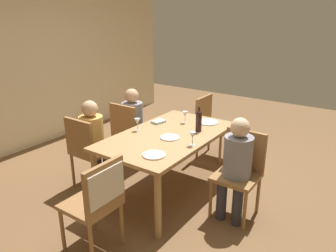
{
  "coord_description": "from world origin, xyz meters",
  "views": [
    {
      "loc": [
        -2.9,
        -2.02,
        2.1
      ],
      "look_at": [
        0.0,
        0.0,
        0.85
      ],
      "focal_mm": 34.77,
      "sensor_mm": 36.0,
      "label": 1
    }
  ],
  "objects_px": {
    "chair_far_left": "(87,148)",
    "wine_glass_near_left": "(137,122)",
    "chair_right_end": "(210,123)",
    "chair_near": "(240,168)",
    "chair_far_right": "(129,130)",
    "dining_table": "(168,141)",
    "dinner_plate_host": "(154,155)",
    "person_man_guest": "(134,120)",
    "chair_left_end": "(99,195)",
    "person_woman_host": "(94,137)",
    "wine_glass_near_right": "(193,136)",
    "dinner_plate_guest_left": "(208,122)",
    "dinner_plate_guest_right": "(170,137)",
    "handbag": "(235,155)",
    "wine_bottle_tall_green": "(199,120)",
    "wine_glass_centre": "(185,115)",
    "person_man_bearded": "(236,162)"
  },
  "relations": [
    {
      "from": "person_man_bearded",
      "to": "handbag",
      "type": "xyz_separation_m",
      "value": [
        1.25,
        0.52,
        -0.54
      ]
    },
    {
      "from": "person_man_bearded",
      "to": "chair_far_right",
      "type": "bearing_deg",
      "value": -10.38
    },
    {
      "from": "person_man_guest",
      "to": "wine_glass_near_right",
      "type": "relative_size",
      "value": 7.43
    },
    {
      "from": "chair_far_right",
      "to": "chair_left_end",
      "type": "relative_size",
      "value": 1.0
    },
    {
      "from": "dinner_plate_guest_right",
      "to": "handbag",
      "type": "distance_m",
      "value": 1.49
    },
    {
      "from": "chair_far_left",
      "to": "wine_glass_near_left",
      "type": "relative_size",
      "value": 6.17
    },
    {
      "from": "chair_left_end",
      "to": "handbag",
      "type": "relative_size",
      "value": 3.29
    },
    {
      "from": "dining_table",
      "to": "chair_far_right",
      "type": "xyz_separation_m",
      "value": [
        0.29,
        0.87,
        -0.13
      ]
    },
    {
      "from": "chair_far_right",
      "to": "person_man_guest",
      "type": "distance_m",
      "value": 0.16
    },
    {
      "from": "person_man_guest",
      "to": "handbag",
      "type": "bearing_deg",
      "value": 33.85
    },
    {
      "from": "chair_left_end",
      "to": "person_man_bearded",
      "type": "height_order",
      "value": "person_man_bearded"
    },
    {
      "from": "chair_near",
      "to": "chair_right_end",
      "type": "distance_m",
      "value": 1.49
    },
    {
      "from": "person_man_bearded",
      "to": "dinner_plate_host",
      "type": "distance_m",
      "value": 0.85
    },
    {
      "from": "chair_far_left",
      "to": "wine_glass_centre",
      "type": "height_order",
      "value": "chair_far_left"
    },
    {
      "from": "dinner_plate_guest_left",
      "to": "chair_near",
      "type": "bearing_deg",
      "value": -128.48
    },
    {
      "from": "chair_left_end",
      "to": "wine_glass_near_right",
      "type": "height_order",
      "value": "chair_left_end"
    },
    {
      "from": "dining_table",
      "to": "chair_left_end",
      "type": "height_order",
      "value": "chair_left_end"
    },
    {
      "from": "chair_near",
      "to": "chair_far_right",
      "type": "bearing_deg",
      "value": -6.75
    },
    {
      "from": "person_man_bearded",
      "to": "wine_glass_centre",
      "type": "bearing_deg",
      "value": -27.99
    },
    {
      "from": "dining_table",
      "to": "handbag",
      "type": "height_order",
      "value": "dining_table"
    },
    {
      "from": "wine_bottle_tall_green",
      "to": "wine_glass_centre",
      "type": "distance_m",
      "value": 0.36
    },
    {
      "from": "chair_right_end",
      "to": "chair_left_end",
      "type": "bearing_deg",
      "value": 4.91
    },
    {
      "from": "dining_table",
      "to": "dinner_plate_host",
      "type": "xyz_separation_m",
      "value": [
        -0.57,
        -0.23,
        0.09
      ]
    },
    {
      "from": "dinner_plate_host",
      "to": "dinner_plate_guest_left",
      "type": "height_order",
      "value": "same"
    },
    {
      "from": "wine_bottle_tall_green",
      "to": "wine_glass_near_left",
      "type": "relative_size",
      "value": 2.01
    },
    {
      "from": "chair_right_end",
      "to": "wine_glass_centre",
      "type": "height_order",
      "value": "chair_right_end"
    },
    {
      "from": "dining_table",
      "to": "chair_near",
      "type": "xyz_separation_m",
      "value": [
        0.09,
        -0.87,
        -0.13
      ]
    },
    {
      "from": "chair_far_left",
      "to": "wine_glass_near_right",
      "type": "bearing_deg",
      "value": 15.36
    },
    {
      "from": "chair_right_end",
      "to": "wine_glass_near_right",
      "type": "distance_m",
      "value": 1.47
    },
    {
      "from": "person_man_bearded",
      "to": "wine_glass_near_right",
      "type": "relative_size",
      "value": 7.47
    },
    {
      "from": "chair_right_end",
      "to": "wine_glass_near_left",
      "type": "xyz_separation_m",
      "value": [
        -1.33,
        0.29,
        0.33
      ]
    },
    {
      "from": "person_man_guest",
      "to": "dinner_plate_guest_right",
      "type": "xyz_separation_m",
      "value": [
        -0.5,
        -0.96,
        0.12
      ]
    },
    {
      "from": "chair_near",
      "to": "person_woman_host",
      "type": "bearing_deg",
      "value": 14.23
    },
    {
      "from": "wine_glass_near_left",
      "to": "handbag",
      "type": "xyz_separation_m",
      "value": [
        1.33,
        -0.72,
        -0.75
      ]
    },
    {
      "from": "chair_right_end",
      "to": "handbag",
      "type": "bearing_deg",
      "value": 90.0
    },
    {
      "from": "person_man_guest",
      "to": "wine_bottle_tall_green",
      "type": "bearing_deg",
      "value": -6.15
    },
    {
      "from": "chair_left_end",
      "to": "person_woman_host",
      "type": "distance_m",
      "value": 1.32
    },
    {
      "from": "person_man_guest",
      "to": "dinner_plate_host",
      "type": "xyz_separation_m",
      "value": [
        -0.98,
        -1.1,
        0.12
      ]
    },
    {
      "from": "wine_bottle_tall_green",
      "to": "dinner_plate_guest_right",
      "type": "bearing_deg",
      "value": 157.61
    },
    {
      "from": "person_woman_host",
      "to": "person_man_guest",
      "type": "bearing_deg",
      "value": 90.0
    },
    {
      "from": "chair_far_left",
      "to": "wine_glass_near_right",
      "type": "height_order",
      "value": "chair_far_left"
    },
    {
      "from": "chair_left_end",
      "to": "chair_right_end",
      "type": "relative_size",
      "value": 1.0
    },
    {
      "from": "chair_far_left",
      "to": "wine_bottle_tall_green",
      "type": "distance_m",
      "value": 1.39
    },
    {
      "from": "chair_far_right",
      "to": "person_man_bearded",
      "type": "height_order",
      "value": "person_man_bearded"
    },
    {
      "from": "person_man_guest",
      "to": "wine_glass_near_right",
      "type": "distance_m",
      "value": 1.39
    },
    {
      "from": "chair_near",
      "to": "dinner_plate_host",
      "type": "relative_size",
      "value": 3.94
    },
    {
      "from": "chair_right_end",
      "to": "dinner_plate_guest_left",
      "type": "xyz_separation_m",
      "value": [
        -0.59,
        -0.27,
        0.23
      ]
    },
    {
      "from": "dinner_plate_guest_left",
      "to": "dinner_plate_guest_right",
      "type": "relative_size",
      "value": 1.23
    },
    {
      "from": "person_man_bearded",
      "to": "handbag",
      "type": "relative_size",
      "value": 3.97
    },
    {
      "from": "chair_right_end",
      "to": "person_man_guest",
      "type": "relative_size",
      "value": 0.83
    }
  ]
}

